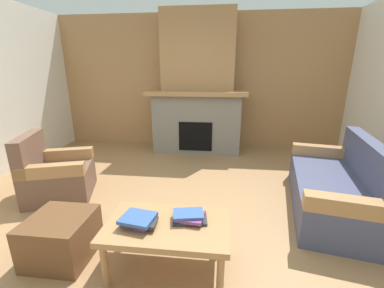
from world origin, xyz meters
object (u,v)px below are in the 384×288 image
Objects in this scene: fireplace at (198,93)px; armchair at (56,175)px; ottoman at (61,237)px; coffee_table at (167,229)px; couch at (338,187)px.

fireplace is 2.91m from armchair.
ottoman is (-0.89, -3.30, -0.96)m from fireplace.
coffee_table is 1.92× the size of ottoman.
couch is 1.93× the size of coffee_table.
coffee_table is at bearing -32.29° from armchair.
couch is 3.71× the size of ottoman.
ottoman is at bearing 178.78° from coffee_table.
fireplace reaches higher than coffee_table.
fireplace is 1.40× the size of couch.
ottoman is at bearing -157.64° from couch.
ottoman is (0.76, -1.07, -0.09)m from armchair.
coffee_table is at bearing -88.75° from fireplace.
armchair reaches higher than ottoman.
ottoman is (-0.96, 0.02, -0.18)m from coffee_table.
couch is at bearing 22.36° from ottoman.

